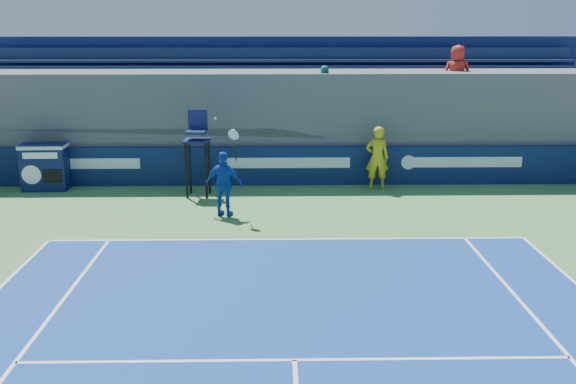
{
  "coord_description": "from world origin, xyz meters",
  "views": [
    {
      "loc": [
        -0.26,
        -2.14,
        4.85
      ],
      "look_at": [
        0.0,
        11.5,
        1.25
      ],
      "focal_mm": 40.0,
      "sensor_mm": 36.0,
      "label": 1
    }
  ],
  "objects_px": {
    "umpire_chair": "(197,144)",
    "tennis_player": "(224,184)",
    "match_clock": "(45,166)",
    "ball_person": "(377,158)"
  },
  "relations": [
    {
      "from": "umpire_chair",
      "to": "tennis_player",
      "type": "height_order",
      "value": "tennis_player"
    },
    {
      "from": "match_clock",
      "to": "umpire_chair",
      "type": "relative_size",
      "value": 0.56
    },
    {
      "from": "ball_person",
      "to": "match_clock",
      "type": "xyz_separation_m",
      "value": [
        -9.9,
        0.12,
        -0.22
      ]
    },
    {
      "from": "ball_person",
      "to": "tennis_player",
      "type": "height_order",
      "value": "tennis_player"
    },
    {
      "from": "ball_person",
      "to": "match_clock",
      "type": "relative_size",
      "value": 1.36
    },
    {
      "from": "umpire_chair",
      "to": "tennis_player",
      "type": "relative_size",
      "value": 0.96
    },
    {
      "from": "match_clock",
      "to": "tennis_player",
      "type": "height_order",
      "value": "tennis_player"
    },
    {
      "from": "match_clock",
      "to": "tennis_player",
      "type": "bearing_deg",
      "value": -27.09
    },
    {
      "from": "ball_person",
      "to": "umpire_chair",
      "type": "xyz_separation_m",
      "value": [
        -5.26,
        -0.66,
        0.57
      ]
    },
    {
      "from": "umpire_chair",
      "to": "tennis_player",
      "type": "bearing_deg",
      "value": -66.17
    }
  ]
}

